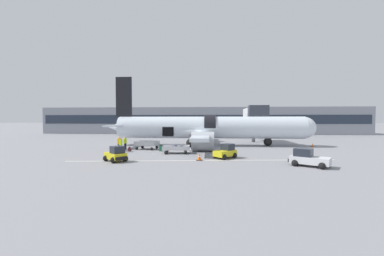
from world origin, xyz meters
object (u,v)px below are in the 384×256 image
(ground_crew_loader_b, at_px, (119,143))
(baggage_tug_rear, at_px, (308,159))
(suitcase_on_tarmac_upright, at_px, (161,148))
(suitcase_on_tarmac_spare, at_px, (130,149))
(ground_crew_driver, at_px, (125,143))
(baggage_tug_lead, at_px, (116,155))
(ground_crew_loader_a, at_px, (121,144))
(baggage_cart_queued, at_px, (177,149))
(baggage_cart_loading, at_px, (148,145))
(baggage_tug_mid, at_px, (226,152))
(airplane, at_px, (207,128))

(ground_crew_loader_b, bearing_deg, baggage_tug_rear, -22.95)
(suitcase_on_tarmac_upright, relative_size, suitcase_on_tarmac_spare, 1.45)
(ground_crew_loader_b, relative_size, ground_crew_driver, 1.08)
(baggage_tug_lead, relative_size, baggage_tug_rear, 0.75)
(ground_crew_loader_a, height_order, ground_crew_loader_b, ground_crew_loader_b)
(baggage_cart_queued, xyz_separation_m, ground_crew_loader_b, (-7.75, 1.60, 0.50))
(baggage_cart_loading, relative_size, baggage_cart_queued, 0.96)
(baggage_tug_mid, relative_size, suitcase_on_tarmac_spare, 4.58)
(ground_crew_driver, xyz_separation_m, suitcase_on_tarmac_upright, (5.15, -1.39, -0.54))
(ground_crew_loader_a, relative_size, ground_crew_driver, 1.05)
(baggage_tug_lead, bearing_deg, ground_crew_loader_a, 107.38)
(baggage_tug_mid, distance_m, ground_crew_loader_b, 14.13)
(baggage_tug_mid, xyz_separation_m, ground_crew_loader_b, (-13.31, 4.74, 0.35))
(baggage_tug_lead, xyz_separation_m, suitcase_on_tarmac_upright, (2.82, 7.53, -0.26))
(baggage_tug_lead, distance_m, ground_crew_loader_a, 6.91)
(baggage_cart_queued, relative_size, ground_crew_driver, 2.45)
(baggage_tug_rear, bearing_deg, baggage_tug_lead, 176.56)
(ground_crew_loader_a, bearing_deg, ground_crew_driver, 96.44)
(baggage_tug_rear, distance_m, suitcase_on_tarmac_upright, 16.99)
(baggage_cart_loading, distance_m, ground_crew_loader_a, 3.84)
(baggage_tug_lead, xyz_separation_m, baggage_tug_mid, (10.68, 2.73, 0.00))
(baggage_cart_queued, bearing_deg, ground_crew_driver, 157.71)
(airplane, xyz_separation_m, baggage_tug_mid, (2.03, -11.73, -2.06))
(baggage_tug_rear, relative_size, suitcase_on_tarmac_spare, 5.95)
(baggage_cart_queued, distance_m, ground_crew_loader_a, 7.22)
(airplane, relative_size, baggage_tug_mid, 12.08)
(baggage_tug_mid, relative_size, ground_crew_driver, 1.54)
(baggage_tug_mid, height_order, baggage_tug_rear, baggage_tug_rear)
(ground_crew_loader_b, bearing_deg, suitcase_on_tarmac_upright, 0.67)
(ground_crew_loader_a, distance_m, suitcase_on_tarmac_upright, 5.01)
(baggage_cart_queued, xyz_separation_m, suitcase_on_tarmac_spare, (-6.24, 1.28, -0.24))
(baggage_cart_queued, bearing_deg, baggage_cart_loading, 142.73)
(ground_crew_loader_b, bearing_deg, airplane, 31.77)
(baggage_tug_lead, height_order, ground_crew_loader_a, ground_crew_loader_a)
(suitcase_on_tarmac_upright, bearing_deg, baggage_tug_lead, -110.52)
(airplane, height_order, ground_crew_loader_b, airplane)
(baggage_tug_rear, xyz_separation_m, ground_crew_loader_b, (-20.12, 8.52, 0.31))
(suitcase_on_tarmac_upright, bearing_deg, ground_crew_driver, 164.89)
(baggage_cart_loading, distance_m, suitcase_on_tarmac_spare, 2.79)
(airplane, relative_size, ground_crew_loader_a, 17.58)
(baggage_cart_loading, height_order, suitcase_on_tarmac_spare, baggage_cart_loading)
(airplane, relative_size, suitcase_on_tarmac_upright, 38.12)
(suitcase_on_tarmac_upright, bearing_deg, baggage_tug_mid, -31.43)
(baggage_tug_rear, bearing_deg, suitcase_on_tarmac_spare, 156.20)
(ground_crew_driver, xyz_separation_m, suitcase_on_tarmac_spare, (1.20, -1.76, -0.67))
(baggage_cart_loading, relative_size, ground_crew_loader_b, 2.19)
(baggage_tug_mid, distance_m, suitcase_on_tarmac_spare, 12.62)
(baggage_tug_mid, relative_size, baggage_cart_queued, 0.63)
(airplane, distance_m, ground_crew_driver, 12.42)
(baggage_tug_mid, bearing_deg, airplane, 99.80)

